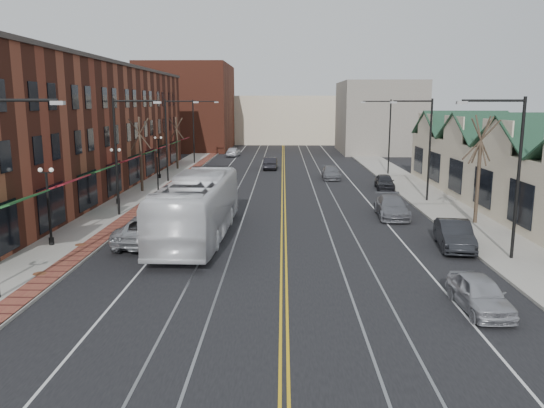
{
  "coord_description": "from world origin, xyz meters",
  "views": [
    {
      "loc": [
        -0.06,
        -19.99,
        7.89
      ],
      "look_at": [
        -0.69,
        10.5,
        2.0
      ],
      "focal_mm": 35.0,
      "sensor_mm": 36.0,
      "label": 1
    }
  ],
  "objects_px": {
    "transit_bus": "(198,207)",
    "parked_car_b": "(454,235)",
    "parked_car_d": "(385,182)",
    "parked_suv": "(151,229)",
    "parked_car_a": "(480,294)",
    "parked_car_c": "(392,207)"
  },
  "relations": [
    {
      "from": "parked_car_c",
      "to": "parked_suv",
      "type": "bearing_deg",
      "value": -151.52
    },
    {
      "from": "parked_car_a",
      "to": "parked_car_d",
      "type": "relative_size",
      "value": 0.99
    },
    {
      "from": "transit_bus",
      "to": "parked_suv",
      "type": "relative_size",
      "value": 2.2
    },
    {
      "from": "parked_car_a",
      "to": "parked_car_b",
      "type": "distance_m",
      "value": 8.95
    },
    {
      "from": "parked_car_d",
      "to": "parked_car_b",
      "type": "bearing_deg",
      "value": -85.54
    },
    {
      "from": "parked_suv",
      "to": "parked_car_c",
      "type": "xyz_separation_m",
      "value": [
        15.0,
        7.19,
        -0.12
      ]
    },
    {
      "from": "parked_suv",
      "to": "parked_car_c",
      "type": "distance_m",
      "value": 16.63
    },
    {
      "from": "parked_car_d",
      "to": "parked_suv",
      "type": "bearing_deg",
      "value": -126.42
    },
    {
      "from": "parked_suv",
      "to": "parked_car_c",
      "type": "bearing_deg",
      "value": -149.81
    },
    {
      "from": "parked_car_a",
      "to": "parked_car_c",
      "type": "bearing_deg",
      "value": 88.21
    },
    {
      "from": "parked_car_b",
      "to": "parked_suv",
      "type": "bearing_deg",
      "value": -174.81
    },
    {
      "from": "parked_suv",
      "to": "parked_car_b",
      "type": "bearing_deg",
      "value": -178.07
    },
    {
      "from": "parked_car_d",
      "to": "parked_car_a",
      "type": "bearing_deg",
      "value": -89.1
    },
    {
      "from": "transit_bus",
      "to": "parked_car_b",
      "type": "relative_size",
      "value": 2.88
    },
    {
      "from": "parked_car_b",
      "to": "parked_car_d",
      "type": "height_order",
      "value": "parked_car_b"
    },
    {
      "from": "transit_bus",
      "to": "parked_car_d",
      "type": "relative_size",
      "value": 3.35
    },
    {
      "from": "parked_car_b",
      "to": "parked_car_c",
      "type": "height_order",
      "value": "parked_car_b"
    },
    {
      "from": "transit_bus",
      "to": "parked_suv",
      "type": "distance_m",
      "value": 2.91
    },
    {
      "from": "parked_car_b",
      "to": "parked_car_d",
      "type": "relative_size",
      "value": 1.16
    },
    {
      "from": "parked_suv",
      "to": "parked_car_a",
      "type": "bearing_deg",
      "value": 152.1
    },
    {
      "from": "transit_bus",
      "to": "parked_car_a",
      "type": "xyz_separation_m",
      "value": [
        12.5,
        -10.65,
        -1.19
      ]
    },
    {
      "from": "parked_car_d",
      "to": "parked_car_c",
      "type": "bearing_deg",
      "value": -93.92
    }
  ]
}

